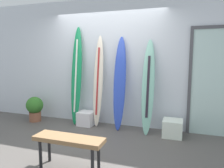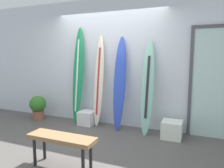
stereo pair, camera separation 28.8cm
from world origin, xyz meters
name	(u,v)px [view 2 (the right image)]	position (x,y,z in m)	size (l,w,h in m)	color
ground	(83,144)	(0.00, 0.00, -0.02)	(8.00, 8.00, 0.04)	#504C48
wall_back	(111,62)	(0.00, 1.30, 1.40)	(7.20, 0.20, 2.80)	silver
surfboard_emerald	(78,76)	(-0.69, 1.00, 1.09)	(0.25, 0.36, 2.20)	#16834B
surfboard_ivory	(99,82)	(-0.17, 1.02, 0.98)	(0.23, 0.33, 1.99)	#EFE1C9
surfboard_cobalt	(120,83)	(0.33, 0.98, 0.98)	(0.28, 0.42, 1.96)	blue
surfboard_seafoam	(148,88)	(0.94, 0.94, 0.92)	(0.26, 0.47, 1.89)	#7EBEAA
display_block_left	(87,118)	(-0.43, 0.94, 0.15)	(0.36, 0.36, 0.31)	silver
display_block_center	(172,129)	(1.44, 0.87, 0.16)	(0.37, 0.37, 0.33)	white
glass_door	(220,81)	(2.23, 1.18, 1.09)	(1.09, 0.06, 2.11)	silver
potted_plant	(38,106)	(-1.72, 0.81, 0.33)	(0.40, 0.40, 0.59)	brown
bench	(62,140)	(0.17, -0.84, 0.40)	(0.99, 0.29, 0.46)	olive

